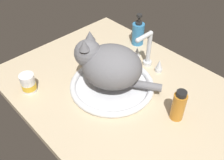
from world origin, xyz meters
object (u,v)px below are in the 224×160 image
faucet (147,53)px  cat (108,65)px  toothbrush (96,49)px  soap_pump_bottle (138,33)px  amber_bottle (179,106)px  pill_bottle (28,84)px  sink_basin (112,85)px

faucet → cat: 23.27cm
toothbrush → cat: bearing=-30.1°
soap_pump_bottle → toothbrush: 22.80cm
faucet → amber_bottle: size_ratio=1.38×
pill_bottle → cat: bearing=51.1°
sink_basin → cat: (-1.50, -0.95, 10.52)cm
soap_pump_bottle → amber_bottle: size_ratio=1.25×
sink_basin → soap_pump_bottle: soap_pump_bottle is taller
faucet → cat: cat is taller
soap_pump_bottle → cat: bearing=-67.6°
sink_basin → amber_bottle: 29.45cm
cat → sink_basin: bearing=32.2°
sink_basin → soap_pump_bottle: 36.41cm
sink_basin → soap_pump_bottle: size_ratio=2.16×
sink_basin → amber_bottle: amber_bottle is taller
cat → pill_bottle: (-20.40, -25.29, -7.78)cm
faucet → amber_bottle: bearing=-28.9°
faucet → toothbrush: 27.97cm
faucet → toothbrush: size_ratio=1.05×
faucet → pill_bottle: 52.93cm
faucet → soap_pump_bottle: faucet is taller
pill_bottle → toothbrush: size_ratio=0.49×
soap_pump_bottle → toothbrush: bearing=-118.0°
sink_basin → toothbrush: bearing=153.0°
sink_basin → faucet: faucet is taller
soap_pump_bottle → toothbrush: (-10.40, -19.54, -5.47)cm
cat → amber_bottle: cat is taller
soap_pump_bottle → amber_bottle: bearing=-31.2°
soap_pump_bottle → pill_bottle: bearing=-96.3°
faucet → pill_bottle: size_ratio=2.15×
soap_pump_bottle → pill_bottle: 59.28cm
soap_pump_bottle → amber_bottle: (43.71, -26.47, 0.10)cm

